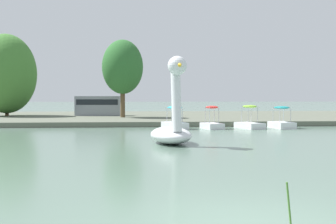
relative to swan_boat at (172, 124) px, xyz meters
name	(u,v)px	position (x,y,z in m)	size (l,w,h in m)	color
shore_bank_far	(156,117)	(0.25, 22.46, -0.74)	(126.88, 23.59, 0.38)	#5B6051
swan_boat	(172,124)	(0.00, 0.00, 0.00)	(2.28, 3.57, 3.95)	white
pedal_boat_cyan	(175,123)	(0.96, 8.91, -0.50)	(1.78, 2.49, 1.58)	white
pedal_boat_red	(212,123)	(3.53, 8.85, -0.51)	(1.48, 2.07, 1.59)	white
pedal_boat_lime	(250,123)	(6.22, 9.03, -0.52)	(1.83, 2.46, 1.63)	white
pedal_boat_teal	(282,122)	(8.53, 9.01, -0.47)	(1.46, 2.17, 1.55)	white
tree_willow_near_path	(6,74)	(-14.35, 21.75, 3.57)	(7.88, 7.97, 7.99)	#4C3823
tree_broadleaf_left	(123,67)	(-2.93, 17.98, 3.99)	(4.94, 5.07, 7.00)	brown
parked_van	(99,105)	(-5.42, 21.72, 0.50)	(4.63, 2.26, 1.93)	gray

